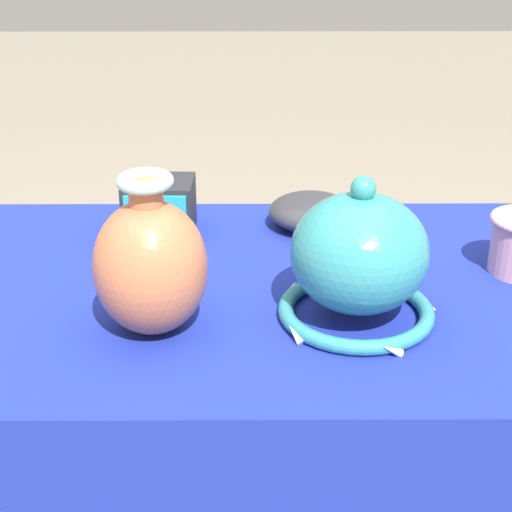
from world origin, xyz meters
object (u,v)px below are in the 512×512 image
(vase_dome_bell, at_px, (359,262))
(mosaic_tile_box, at_px, (159,206))
(vase_tall_bulbous, at_px, (150,265))
(bowl_shallow_charcoal, at_px, (311,212))

(vase_dome_bell, relative_size, mosaic_tile_box, 1.88)
(vase_tall_bulbous, bearing_deg, mosaic_tile_box, 94.52)
(vase_tall_bulbous, height_order, bowl_shallow_charcoal, vase_tall_bulbous)
(vase_tall_bulbous, relative_size, bowl_shallow_charcoal, 1.47)
(vase_tall_bulbous, bearing_deg, bowl_shallow_charcoal, 56.08)
(bowl_shallow_charcoal, bearing_deg, vase_tall_bulbous, -123.92)
(vase_tall_bulbous, xyz_separation_m, mosaic_tile_box, (-0.03, 0.35, -0.05))
(vase_dome_bell, xyz_separation_m, bowl_shallow_charcoal, (-0.04, 0.33, -0.06))
(mosaic_tile_box, bearing_deg, bowl_shallow_charcoal, 4.96)
(vase_tall_bulbous, relative_size, vase_dome_bell, 0.97)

